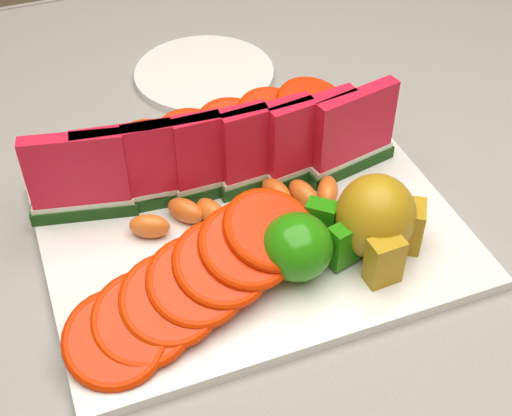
# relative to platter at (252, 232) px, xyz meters

# --- Properties ---
(table) EXTENTS (1.40, 0.90, 0.75)m
(table) POSITION_rel_platter_xyz_m (-0.05, 0.07, -0.11)
(table) COLOR #432D17
(table) RESTS_ON ground
(tablecloth) EXTENTS (1.53, 1.03, 0.20)m
(tablecloth) POSITION_rel_platter_xyz_m (-0.05, 0.07, -0.05)
(tablecloth) COLOR slate
(tablecloth) RESTS_ON table
(platter) EXTENTS (0.40, 0.30, 0.01)m
(platter) POSITION_rel_platter_xyz_m (0.00, 0.00, 0.00)
(platter) COLOR silver
(platter) RESTS_ON tablecloth
(apple_cluster) EXTENTS (0.10, 0.08, 0.06)m
(apple_cluster) POSITION_rel_platter_xyz_m (0.02, -0.07, 0.04)
(apple_cluster) COLOR #307F0A
(apple_cluster) RESTS_ON platter
(pear_cluster) EXTENTS (0.10, 0.10, 0.08)m
(pear_cluster) POSITION_rel_platter_xyz_m (0.10, -0.07, 0.04)
(pear_cluster) COLOR #B8900A
(pear_cluster) RESTS_ON platter
(side_plate) EXTENTS (0.22, 0.22, 0.01)m
(side_plate) POSITION_rel_platter_xyz_m (0.05, 0.29, -0.00)
(side_plate) COLOR silver
(side_plate) RESTS_ON tablecloth
(watermelon_row) EXTENTS (0.39, 0.07, 0.10)m
(watermelon_row) POSITION_rel_platter_xyz_m (-0.01, 0.06, 0.05)
(watermelon_row) COLOR #0B3513
(watermelon_row) RESTS_ON platter
(orange_fan_front) EXTENTS (0.27, 0.16, 0.07)m
(orange_fan_front) POSITION_rel_platter_xyz_m (-0.08, -0.07, 0.04)
(orange_fan_front) COLOR #DD5E06
(orange_fan_front) RESTS_ON platter
(orange_fan_back) EXTENTS (0.34, 0.11, 0.05)m
(orange_fan_back) POSITION_rel_platter_xyz_m (0.00, 0.13, 0.03)
(orange_fan_back) COLOR #DD5E06
(orange_fan_back) RESTS_ON platter
(tangerine_segments) EXTENTS (0.22, 0.08, 0.03)m
(tangerine_segments) POSITION_rel_platter_xyz_m (0.00, 0.02, 0.02)
(tangerine_segments) COLOR orange
(tangerine_segments) RESTS_ON platter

